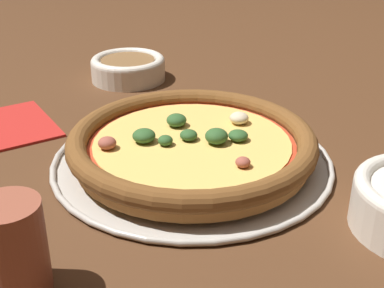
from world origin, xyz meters
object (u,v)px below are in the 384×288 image
pizza (192,144)px  napkin (18,123)px  pizza_tray (192,161)px  bowl_far (128,67)px  drinking_cup (13,249)px

pizza → napkin: size_ratio=1.92×
pizza_tray → bowl_far: bowl_far is taller
bowl_far → napkin: bowl_far is taller
pizza → napkin: 0.30m
bowl_far → drinking_cup: size_ratio=1.49×
napkin → pizza_tray: bearing=23.9°
bowl_far → napkin: (0.06, -0.26, -0.02)m
pizza_tray → napkin: size_ratio=2.17×
pizza → drinking_cup: size_ratio=3.52×
pizza_tray → pizza: (-0.00, 0.00, 0.03)m
napkin → bowl_far: bearing=103.4°
pizza_tray → napkin: pizza_tray is taller
pizza_tray → drinking_cup: size_ratio=3.99×
pizza_tray → bowl_far: size_ratio=2.68×
pizza_tray → bowl_far: bearing=158.4°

